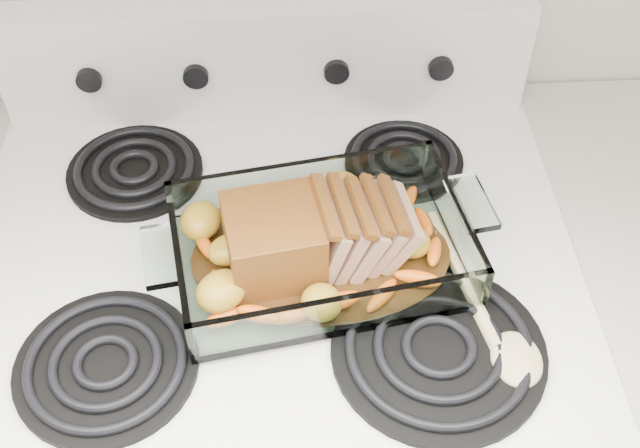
{
  "coord_description": "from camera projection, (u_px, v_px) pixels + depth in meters",
  "views": [
    {
      "loc": [
        0.02,
        0.99,
        1.72
      ],
      "look_at": [
        0.06,
        1.65,
        0.99
      ],
      "focal_mm": 45.0,
      "sensor_mm": 36.0,
      "label": 1
    }
  ],
  "objects": [
    {
      "name": "pork_roast",
      "position": [
        302.0,
        235.0,
        0.97
      ],
      "size": [
        0.23,
        0.11,
        0.09
      ],
      "rotation": [
        0.0,
        0.0,
        -0.29
      ],
      "color": "brown",
      "rests_on": "baking_dish"
    },
    {
      "name": "roast_vegetables",
      "position": [
        316.0,
        227.0,
        1.01
      ],
      "size": [
        0.34,
        0.18,
        0.04
      ],
      "rotation": [
        0.0,
        0.0,
        -0.05
      ],
      "color": "#DF571B",
      "rests_on": "baking_dish"
    },
    {
      "name": "electric_range",
      "position": [
        284.0,
        426.0,
        1.36
      ],
      "size": [
        0.78,
        0.7,
        1.12
      ],
      "color": "white",
      "rests_on": "ground"
    },
    {
      "name": "wooden_spoon",
      "position": [
        492.0,
        322.0,
        0.94
      ],
      "size": [
        0.1,
        0.27,
        0.02
      ],
      "rotation": [
        0.0,
        0.0,
        0.21
      ],
      "color": "beige",
      "rests_on": "electric_range"
    },
    {
      "name": "baking_dish",
      "position": [
        321.0,
        252.0,
        1.0
      ],
      "size": [
        0.35,
        0.23,
        0.07
      ],
      "rotation": [
        0.0,
        0.0,
        0.17
      ],
      "color": "silver",
      "rests_on": "electric_range"
    }
  ]
}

